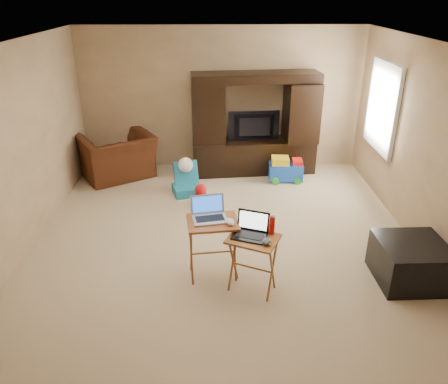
{
  "coord_description": "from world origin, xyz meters",
  "views": [
    {
      "loc": [
        -0.09,
        -5.0,
        3.05
      ],
      "look_at": [
        0.0,
        -0.2,
        0.8
      ],
      "focal_mm": 35.0,
      "sensor_mm": 36.0,
      "label": 1
    }
  ],
  "objects_px": {
    "tray_table_right": "(252,264)",
    "tray_table_left": "(213,249)",
    "laptop_left": "(210,210)",
    "water_bottle": "(272,225)",
    "push_toy": "(286,169)",
    "ottoman": "(410,262)",
    "child_rocker": "(186,179)",
    "laptop_right": "(250,227)",
    "mouse_left": "(230,222)",
    "mouse_right": "(267,241)",
    "entertainment_center": "(255,124)",
    "television": "(255,127)",
    "plush_toy": "(201,195)",
    "recliner": "(117,156)"
  },
  "relations": [
    {
      "from": "plush_toy",
      "to": "mouse_right",
      "type": "relative_size",
      "value": 2.7
    },
    {
      "from": "laptop_right",
      "to": "entertainment_center",
      "type": "bearing_deg",
      "value": 105.19
    },
    {
      "from": "recliner",
      "to": "mouse_right",
      "type": "distance_m",
      "value": 4.07
    },
    {
      "from": "child_rocker",
      "to": "tray_table_right",
      "type": "distance_m",
      "value": 2.65
    },
    {
      "from": "laptop_left",
      "to": "mouse_left",
      "type": "relative_size",
      "value": 2.58
    },
    {
      "from": "push_toy",
      "to": "mouse_right",
      "type": "bearing_deg",
      "value": -99.36
    },
    {
      "from": "push_toy",
      "to": "mouse_left",
      "type": "distance_m",
      "value": 3.07
    },
    {
      "from": "laptop_right",
      "to": "mouse_right",
      "type": "distance_m",
      "value": 0.24
    },
    {
      "from": "entertainment_center",
      "to": "television",
      "type": "bearing_deg",
      "value": -95.48
    },
    {
      "from": "tray_table_right",
      "to": "laptop_right",
      "type": "xyz_separation_m",
      "value": [
        -0.04,
        0.02,
        0.45
      ]
    },
    {
      "from": "tray_table_left",
      "to": "tray_table_right",
      "type": "height_order",
      "value": "tray_table_left"
    },
    {
      "from": "push_toy",
      "to": "tray_table_left",
      "type": "height_order",
      "value": "tray_table_left"
    },
    {
      "from": "laptop_left",
      "to": "mouse_right",
      "type": "height_order",
      "value": "laptop_left"
    },
    {
      "from": "mouse_right",
      "to": "laptop_right",
      "type": "bearing_deg",
      "value": 140.53
    },
    {
      "from": "push_toy",
      "to": "water_bottle",
      "type": "relative_size",
      "value": 2.86
    },
    {
      "from": "push_toy",
      "to": "ottoman",
      "type": "relative_size",
      "value": 0.79
    },
    {
      "from": "laptop_left",
      "to": "laptop_right",
      "type": "height_order",
      "value": "laptop_left"
    },
    {
      "from": "laptop_right",
      "to": "water_bottle",
      "type": "distance_m",
      "value": 0.25
    },
    {
      "from": "tray_table_right",
      "to": "mouse_left",
      "type": "relative_size",
      "value": 4.53
    },
    {
      "from": "television",
      "to": "mouse_left",
      "type": "relative_size",
      "value": 6.13
    },
    {
      "from": "entertainment_center",
      "to": "recliner",
      "type": "height_order",
      "value": "entertainment_center"
    },
    {
      "from": "plush_toy",
      "to": "tray_table_right",
      "type": "relative_size",
      "value": 0.55
    },
    {
      "from": "recliner",
      "to": "plush_toy",
      "type": "relative_size",
      "value": 3.24
    },
    {
      "from": "child_rocker",
      "to": "television",
      "type": "bearing_deg",
      "value": 20.99
    },
    {
      "from": "tray_table_right",
      "to": "tray_table_left",
      "type": "bearing_deg",
      "value": 173.29
    },
    {
      "from": "recliner",
      "to": "ottoman",
      "type": "height_order",
      "value": "recliner"
    },
    {
      "from": "entertainment_center",
      "to": "laptop_right",
      "type": "xyz_separation_m",
      "value": [
        -0.33,
        -3.45,
        -0.1
      ]
    },
    {
      "from": "push_toy",
      "to": "laptop_right",
      "type": "height_order",
      "value": "laptop_right"
    },
    {
      "from": "tray_table_left",
      "to": "tray_table_right",
      "type": "relative_size",
      "value": 1.09
    },
    {
      "from": "child_rocker",
      "to": "laptop_right",
      "type": "bearing_deg",
      "value": -88.42
    },
    {
      "from": "child_rocker",
      "to": "mouse_right",
      "type": "height_order",
      "value": "mouse_right"
    },
    {
      "from": "television",
      "to": "mouse_right",
      "type": "distance_m",
      "value": 3.55
    },
    {
      "from": "laptop_right",
      "to": "water_bottle",
      "type": "height_order",
      "value": "laptop_right"
    },
    {
      "from": "plush_toy",
      "to": "water_bottle",
      "type": "height_order",
      "value": "water_bottle"
    },
    {
      "from": "plush_toy",
      "to": "tray_table_left",
      "type": "distance_m",
      "value": 1.83
    },
    {
      "from": "ottoman",
      "to": "water_bottle",
      "type": "distance_m",
      "value": 1.69
    },
    {
      "from": "television",
      "to": "mouse_right",
      "type": "relative_size",
      "value": 6.67
    },
    {
      "from": "television",
      "to": "plush_toy",
      "type": "xyz_separation_m",
      "value": [
        -0.92,
        -1.35,
        -0.67
      ]
    },
    {
      "from": "laptop_left",
      "to": "water_bottle",
      "type": "relative_size",
      "value": 1.85
    },
    {
      "from": "recliner",
      "to": "plush_toy",
      "type": "xyz_separation_m",
      "value": [
        1.49,
        -1.18,
        -0.2
      ]
    },
    {
      "from": "mouse_left",
      "to": "laptop_left",
      "type": "bearing_deg",
      "value": 155.56
    },
    {
      "from": "mouse_right",
      "to": "entertainment_center",
      "type": "bearing_deg",
      "value": 87.41
    },
    {
      "from": "tray_table_left",
      "to": "water_bottle",
      "type": "xyz_separation_m",
      "value": [
        0.63,
        -0.19,
        0.41
      ]
    },
    {
      "from": "plush_toy",
      "to": "mouse_left",
      "type": "distance_m",
      "value": 2.0
    },
    {
      "from": "television",
      "to": "plush_toy",
      "type": "relative_size",
      "value": 2.47
    },
    {
      "from": "recliner",
      "to": "water_bottle",
      "type": "height_order",
      "value": "water_bottle"
    },
    {
      "from": "entertainment_center",
      "to": "child_rocker",
      "type": "xyz_separation_m",
      "value": [
        -1.17,
        -0.97,
        -0.63
      ]
    },
    {
      "from": "tray_table_left",
      "to": "push_toy",
      "type": "bearing_deg",
      "value": 58.64
    },
    {
      "from": "ottoman",
      "to": "tray_table_left",
      "type": "height_order",
      "value": "tray_table_left"
    },
    {
      "from": "tray_table_left",
      "to": "plush_toy",
      "type": "bearing_deg",
      "value": 89.13
    }
  ]
}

